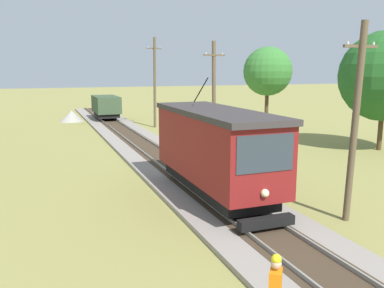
{
  "coord_description": "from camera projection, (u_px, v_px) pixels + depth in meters",
  "views": [
    {
      "loc": [
        -6.76,
        3.02,
        5.45
      ],
      "look_at": [
        0.4,
        21.91,
        1.72
      ],
      "focal_mm": 38.01,
      "sensor_mm": 36.0,
      "label": 1
    }
  ],
  "objects": [
    {
      "name": "red_tram",
      "position": [
        215.0,
        149.0,
        16.86
      ],
      "size": [
        2.6,
        8.54,
        4.79
      ],
      "color": "maroon",
      "rests_on": "rail_right"
    },
    {
      "name": "freight_car",
      "position": [
        106.0,
        106.0,
        43.22
      ],
      "size": [
        2.4,
        5.2,
        2.31
      ],
      "color": "#384C33",
      "rests_on": "rail_right"
    },
    {
      "name": "utility_pole_near_tram",
      "position": [
        355.0,
        122.0,
        14.12
      ],
      "size": [
        1.4,
        0.48,
        7.05
      ],
      "color": "brown",
      "rests_on": "ground"
    },
    {
      "name": "utility_pole_mid",
      "position": [
        214.0,
        98.0,
        25.29
      ],
      "size": [
        1.4,
        0.44,
        7.15
      ],
      "color": "brown",
      "rests_on": "ground"
    },
    {
      "name": "utility_pole_far",
      "position": [
        155.0,
        82.0,
        37.7
      ],
      "size": [
        1.4,
        0.57,
        8.32
      ],
      "color": "brown",
      "rests_on": "ground"
    },
    {
      "name": "gravel_pile",
      "position": [
        72.0,
        116.0,
        42.79
      ],
      "size": [
        2.49,
        2.49,
        1.18
      ],
      "primitive_type": "cone",
      "color": "#9E998E",
      "rests_on": "ground"
    },
    {
      "name": "tree_right_near",
      "position": [
        268.0,
        72.0,
        34.48
      ],
      "size": [
        4.14,
        4.14,
        7.33
      ],
      "color": "#4C3823",
      "rests_on": "ground"
    }
  ]
}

